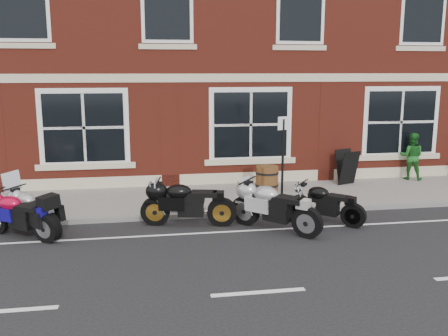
{
  "coord_description": "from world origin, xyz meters",
  "views": [
    {
      "loc": [
        -1.82,
        -10.53,
        3.63
      ],
      "look_at": [
        0.18,
        1.6,
        1.21
      ],
      "focal_mm": 40.0,
      "sensor_mm": 36.0,
      "label": 1
    }
  ],
  "objects_px": {
    "moto_sport_red": "(19,214)",
    "moto_sport_black": "(187,201)",
    "pedestrian_right": "(412,156)",
    "barrel_planter": "(267,179)",
    "parking_sign": "(283,156)",
    "moto_touring_silver": "(33,209)",
    "moto_naked_black": "(325,202)",
    "a_board_sign": "(347,167)",
    "moto_sport_silver": "(274,205)"
  },
  "relations": [
    {
      "from": "pedestrian_right",
      "to": "parking_sign",
      "type": "distance_m",
      "value": 5.77
    },
    {
      "from": "pedestrian_right",
      "to": "a_board_sign",
      "type": "xyz_separation_m",
      "value": [
        -2.31,
        -0.25,
        -0.23
      ]
    },
    {
      "from": "moto_sport_red",
      "to": "pedestrian_right",
      "type": "bearing_deg",
      "value": -37.66
    },
    {
      "from": "barrel_planter",
      "to": "moto_sport_black",
      "type": "bearing_deg",
      "value": -135.83
    },
    {
      "from": "moto_touring_silver",
      "to": "moto_sport_silver",
      "type": "distance_m",
      "value": 5.47
    },
    {
      "from": "moto_sport_black",
      "to": "moto_sport_silver",
      "type": "bearing_deg",
      "value": -98.7
    },
    {
      "from": "moto_sport_black",
      "to": "parking_sign",
      "type": "distance_m",
      "value": 2.78
    },
    {
      "from": "moto_naked_black",
      "to": "pedestrian_right",
      "type": "distance_m",
      "value": 5.67
    },
    {
      "from": "a_board_sign",
      "to": "parking_sign",
      "type": "xyz_separation_m",
      "value": [
        -2.78,
        -2.39,
        0.83
      ]
    },
    {
      "from": "moto_sport_black",
      "to": "parking_sign",
      "type": "bearing_deg",
      "value": -62.66
    },
    {
      "from": "moto_sport_red",
      "to": "barrel_planter",
      "type": "height_order",
      "value": "moto_sport_red"
    },
    {
      "from": "moto_naked_black",
      "to": "a_board_sign",
      "type": "relative_size",
      "value": 1.41
    },
    {
      "from": "barrel_planter",
      "to": "moto_sport_red",
      "type": "bearing_deg",
      "value": -156.16
    },
    {
      "from": "moto_sport_red",
      "to": "moto_sport_black",
      "type": "height_order",
      "value": "moto_sport_black"
    },
    {
      "from": "moto_sport_silver",
      "to": "a_board_sign",
      "type": "relative_size",
      "value": 1.65
    },
    {
      "from": "moto_sport_black",
      "to": "barrel_planter",
      "type": "distance_m",
      "value": 3.61
    },
    {
      "from": "moto_sport_red",
      "to": "moto_sport_black",
      "type": "xyz_separation_m",
      "value": [
        3.7,
        0.26,
        0.04
      ]
    },
    {
      "from": "a_board_sign",
      "to": "barrel_planter",
      "type": "bearing_deg",
      "value": 171.78
    },
    {
      "from": "moto_touring_silver",
      "to": "pedestrian_right",
      "type": "bearing_deg",
      "value": -24.5
    },
    {
      "from": "moto_naked_black",
      "to": "barrel_planter",
      "type": "xyz_separation_m",
      "value": [
        -0.73,
        2.82,
        -0.01
      ]
    },
    {
      "from": "moto_naked_black",
      "to": "moto_sport_red",
      "type": "bearing_deg",
      "value": 133.24
    },
    {
      "from": "moto_sport_black",
      "to": "moto_naked_black",
      "type": "relative_size",
      "value": 1.5
    },
    {
      "from": "moto_touring_silver",
      "to": "pedestrian_right",
      "type": "relative_size",
      "value": 1.07
    },
    {
      "from": "pedestrian_right",
      "to": "parking_sign",
      "type": "relative_size",
      "value": 0.64
    },
    {
      "from": "moto_sport_silver",
      "to": "barrel_planter",
      "type": "bearing_deg",
      "value": 33.91
    },
    {
      "from": "moto_sport_red",
      "to": "pedestrian_right",
      "type": "relative_size",
      "value": 1.18
    },
    {
      "from": "moto_sport_black",
      "to": "moto_sport_red",
      "type": "bearing_deg",
      "value": 105.58
    },
    {
      "from": "moto_touring_silver",
      "to": "moto_sport_red",
      "type": "bearing_deg",
      "value": -167.94
    },
    {
      "from": "moto_touring_silver",
      "to": "moto_naked_black",
      "type": "xyz_separation_m",
      "value": [
        6.79,
        -0.34,
        -0.04
      ]
    },
    {
      "from": "pedestrian_right",
      "to": "barrel_planter",
      "type": "xyz_separation_m",
      "value": [
        -5.03,
        -0.84,
        -0.38
      ]
    },
    {
      "from": "moto_touring_silver",
      "to": "moto_naked_black",
      "type": "distance_m",
      "value": 6.8
    },
    {
      "from": "moto_touring_silver",
      "to": "moto_sport_silver",
      "type": "relative_size",
      "value": 0.93
    },
    {
      "from": "moto_touring_silver",
      "to": "moto_sport_black",
      "type": "distance_m",
      "value": 3.47
    },
    {
      "from": "moto_sport_red",
      "to": "moto_sport_silver",
      "type": "height_order",
      "value": "moto_sport_silver"
    },
    {
      "from": "moto_touring_silver",
      "to": "parking_sign",
      "type": "xyz_separation_m",
      "value": [
        6.0,
        0.68,
        0.94
      ]
    },
    {
      "from": "moto_naked_black",
      "to": "pedestrian_right",
      "type": "bearing_deg",
      "value": -6.02
    },
    {
      "from": "moto_sport_red",
      "to": "parking_sign",
      "type": "xyz_separation_m",
      "value": [
        6.23,
        0.98,
        0.94
      ]
    },
    {
      "from": "parking_sign",
      "to": "moto_sport_red",
      "type": "bearing_deg",
      "value": 169.3
    },
    {
      "from": "pedestrian_right",
      "to": "moto_sport_silver",
      "type": "bearing_deg",
      "value": 66.16
    },
    {
      "from": "moto_touring_silver",
      "to": "a_board_sign",
      "type": "xyz_separation_m",
      "value": [
        8.78,
        3.07,
        0.1
      ]
    },
    {
      "from": "barrel_planter",
      "to": "parking_sign",
      "type": "height_order",
      "value": "parking_sign"
    },
    {
      "from": "moto_touring_silver",
      "to": "moto_sport_black",
      "type": "bearing_deg",
      "value": -41.78
    },
    {
      "from": "moto_sport_black",
      "to": "moto_touring_silver",
      "type": "bearing_deg",
      "value": 100.94
    },
    {
      "from": "moto_touring_silver",
      "to": "moto_naked_black",
      "type": "relative_size",
      "value": 1.08
    },
    {
      "from": "moto_sport_silver",
      "to": "a_board_sign",
      "type": "height_order",
      "value": "a_board_sign"
    },
    {
      "from": "moto_sport_red",
      "to": "a_board_sign",
      "type": "height_order",
      "value": "a_board_sign"
    },
    {
      "from": "moto_sport_silver",
      "to": "moto_sport_black",
      "type": "bearing_deg",
      "value": 115.06
    },
    {
      "from": "moto_touring_silver",
      "to": "pedestrian_right",
      "type": "xyz_separation_m",
      "value": [
        11.1,
        3.32,
        0.33
      ]
    },
    {
      "from": "moto_sport_silver",
      "to": "moto_naked_black",
      "type": "bearing_deg",
      "value": -28.07
    },
    {
      "from": "moto_sport_black",
      "to": "a_board_sign",
      "type": "bearing_deg",
      "value": -48.13
    }
  ]
}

